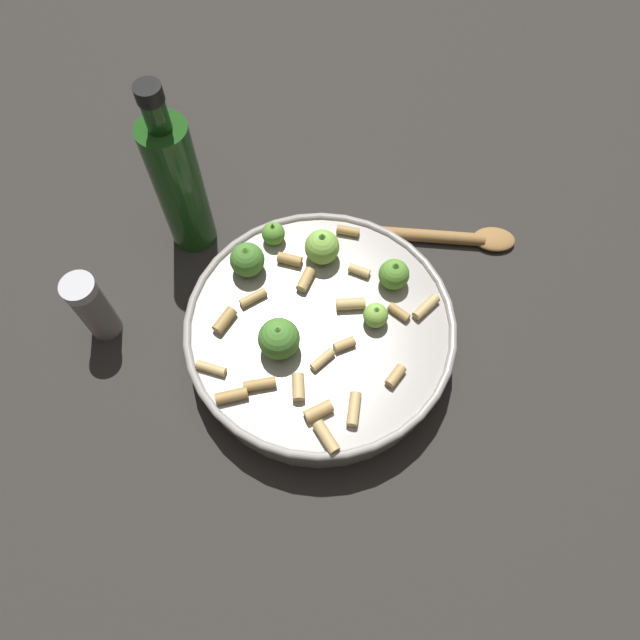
{
  "coord_description": "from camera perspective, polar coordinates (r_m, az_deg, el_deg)",
  "views": [
    {
      "loc": [
        0.23,
        -0.15,
        0.61
      ],
      "look_at": [
        0.0,
        0.0,
        0.06
      ],
      "focal_mm": 32.72,
      "sensor_mm": 36.0,
      "label": 1
    }
  ],
  "objects": [
    {
      "name": "ground_plane",
      "position": [
        0.67,
        -0.0,
        -2.38
      ],
      "size": [
        2.4,
        2.4,
        0.0
      ],
      "primitive_type": "plane",
      "color": "#2D2B28"
    },
    {
      "name": "cooking_pan",
      "position": [
        0.64,
        -0.09,
        -1.03
      ],
      "size": [
        0.29,
        0.29,
        0.1
      ],
      "color": "#9E9993",
      "rests_on": "ground"
    },
    {
      "name": "pepper_shaker",
      "position": [
        0.68,
        -21.34,
        1.15
      ],
      "size": [
        0.04,
        0.04,
        0.1
      ],
      "color": "gray",
      "rests_on": "ground"
    },
    {
      "name": "olive_oil_bottle",
      "position": [
        0.68,
        -13.66,
        12.79
      ],
      "size": [
        0.05,
        0.05,
        0.23
      ],
      "color": "#1E4C19",
      "rests_on": "ground"
    },
    {
      "name": "wooden_spoon",
      "position": [
        0.74,
        11.09,
        7.99
      ],
      "size": [
        0.17,
        0.2,
        0.02
      ],
      "color": "#9E703D",
      "rests_on": "ground"
    }
  ]
}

